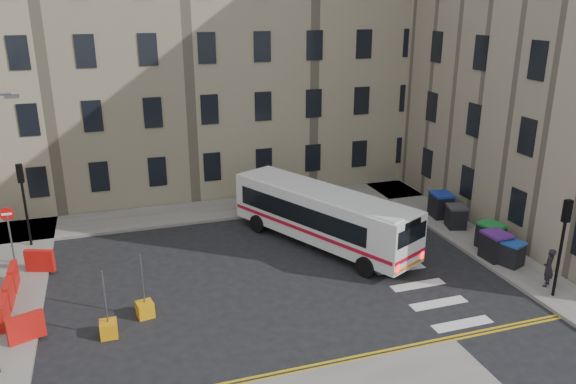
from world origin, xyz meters
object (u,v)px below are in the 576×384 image
wheelie_bin_e (441,205)px  bollard_chevron (145,309)px  bus (322,214)px  pedestrian (549,268)px  bollard_yellow (109,329)px  wheelie_bin_d (456,216)px  wheelie_bin_a (511,253)px  wheelie_bin_c (490,236)px  wheelie_bin_b (495,246)px

wheelie_bin_e → bollard_chevron: bearing=-155.1°
bus → wheelie_bin_e: (7.51, 1.18, -0.78)m
pedestrian → bollard_chevron: size_ratio=2.78×
bus → bollard_yellow: (-10.19, -5.12, -1.31)m
pedestrian → wheelie_bin_d: bearing=-125.8°
wheelie_bin_d → bollard_yellow: (-17.59, -4.71, -0.45)m
bus → wheelie_bin_d: bearing=-29.7°
bus → wheelie_bin_a: (7.18, -5.02, -0.90)m
wheelie_bin_c → pedestrian: pedestrian is taller
wheelie_bin_d → pedestrian: size_ratio=0.77×
wheelie_bin_b → wheelie_bin_c: 1.23m
bus → wheelie_bin_c: size_ratio=7.89×
wheelie_bin_c → pedestrian: bearing=-102.8°
wheelie_bin_a → wheelie_bin_c: 1.85m
wheelie_bin_d → wheelie_bin_a: bearing=-76.9°
bus → wheelie_bin_e: bearing=-17.6°
wheelie_bin_e → bollard_chevron: size_ratio=2.26×
wheelie_bin_a → wheelie_bin_d: size_ratio=0.98×
wheelie_bin_a → wheelie_bin_d: bearing=66.8°
wheelie_bin_c → bollard_chevron: bearing=172.7°
wheelie_bin_b → pedestrian: bearing=-85.1°
wheelie_bin_b → bollard_yellow: bearing=179.6°
pedestrian → wheelie_bin_e: bearing=-126.4°
wheelie_bin_b → wheelie_bin_d: 3.90m
wheelie_bin_b → bollard_yellow: size_ratio=2.17×
wheelie_bin_a → bollard_chevron: bearing=156.5°
bus → bollard_yellow: size_ratio=16.97×
wheelie_bin_b → wheelie_bin_e: wheelie_bin_e is taller
wheelie_bin_a → wheelie_bin_b: (-0.28, 0.73, 0.09)m
bollard_yellow → wheelie_bin_c: bearing=6.3°
bollard_yellow → bollard_chevron: (1.36, 0.98, 0.00)m
wheelie_bin_e → wheelie_bin_d: bearing=-87.1°
pedestrian → bollard_chevron: bearing=-45.5°
wheelie_bin_e → pedestrian: 8.33m
bus → pedestrian: bus is taller
wheelie_bin_a → wheelie_bin_e: size_ratio=0.93×
wheelie_bin_d → bollard_yellow: 18.22m
bus → wheelie_bin_c: (7.45, -3.19, -0.83)m
wheelie_bin_a → bollard_yellow: wheelie_bin_a is taller
pedestrian → bollard_chevron: 16.43m
wheelie_bin_b → bollard_chevron: 15.73m
bus → bollard_chevron: 9.84m
wheelie_bin_a → bus: bearing=124.7°
bollard_yellow → wheelie_bin_b: bearing=2.8°
bus → bollard_yellow: bus is taller
bus → pedestrian: size_ratio=6.10×
bus → wheelie_bin_b: 8.15m
wheelie_bin_c → bus: bearing=146.3°
wheelie_bin_a → pedestrian: size_ratio=0.75×
bus → wheelie_bin_b: bearing=-58.3°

